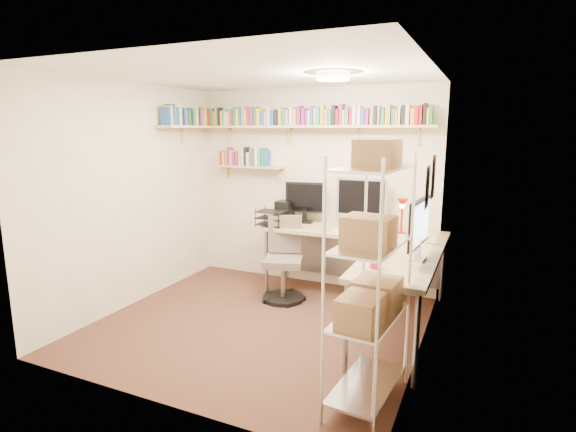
% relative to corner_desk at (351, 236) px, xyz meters
% --- Properties ---
extents(ground, '(3.20, 3.20, 0.00)m').
position_rel_corner_desk_xyz_m(ground, '(-0.70, -0.91, -0.82)').
color(ground, '#40241B').
rests_on(ground, ground).
extents(room_shell, '(3.24, 3.04, 2.52)m').
position_rel_corner_desk_xyz_m(room_shell, '(-0.70, -0.91, 0.73)').
color(room_shell, '#F0E5C3').
rests_on(room_shell, ground).
extents(wall_shelves, '(3.12, 1.09, 0.80)m').
position_rel_corner_desk_xyz_m(wall_shelves, '(-1.11, 0.39, 1.21)').
color(wall_shelves, '#D9C27A').
rests_on(wall_shelves, ground).
extents(corner_desk, '(2.20, 2.10, 1.43)m').
position_rel_corner_desk_xyz_m(corner_desk, '(0.00, 0.00, 0.00)').
color(corner_desk, tan).
rests_on(corner_desk, ground).
extents(office_chair, '(0.55, 0.56, 0.98)m').
position_rel_corner_desk_xyz_m(office_chair, '(-0.77, -0.13, -0.40)').
color(office_chair, black).
rests_on(office_chair, ground).
extents(wire_rack, '(0.45, 0.82, 1.92)m').
position_rel_corner_desk_xyz_m(wire_rack, '(0.66, -1.77, 0.26)').
color(wire_rack, silver).
rests_on(wire_rack, ground).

